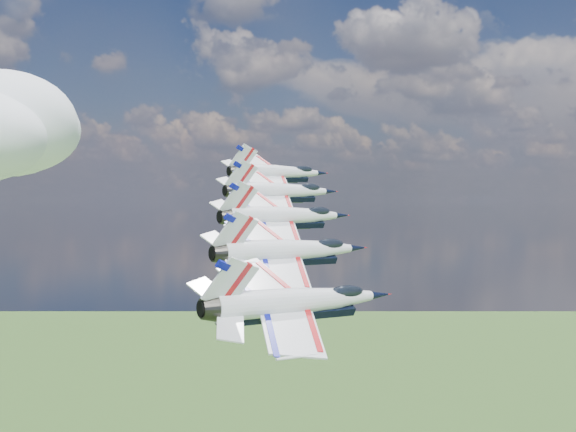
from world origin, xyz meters
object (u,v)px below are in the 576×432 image
Objects in this scene: jet_0 at (280,172)px; jet_4 at (303,301)px; jet_2 at (288,216)px; jet_1 at (284,191)px; jet_3 at (294,250)px.

jet_0 is 48.48m from jet_4.
jet_2 is at bearing 153.27° from jet_4.
jet_0 is 1.00× the size of jet_1.
jet_1 is at bearing 153.27° from jet_4.
jet_1 is at bearing 153.27° from jet_3.
jet_0 is 1.00× the size of jet_2.
jet_0 reaches higher than jet_1.
jet_2 is 12.12m from jet_3.
jet_0 is 24.24m from jet_2.
jet_1 reaches higher than jet_4.
jet_2 is (15.93, -17.45, -5.39)m from jet_0.
jet_0 is 1.00× the size of jet_3.
jet_1 is 1.00× the size of jet_3.
jet_4 is at bearing -26.73° from jet_0.
jet_1 is at bearing 153.27° from jet_2.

